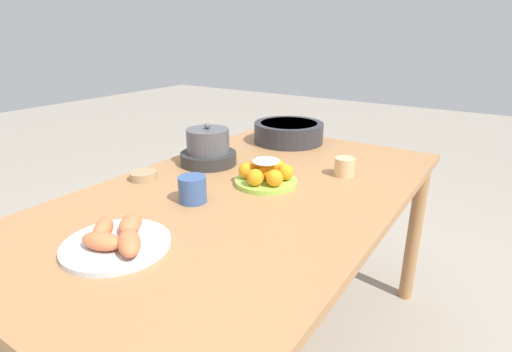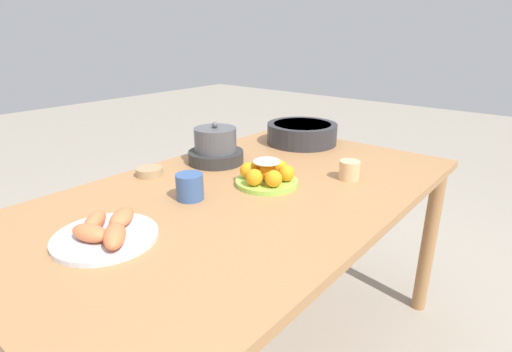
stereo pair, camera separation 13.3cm
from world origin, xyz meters
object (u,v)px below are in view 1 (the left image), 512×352
(cup_near, at_px, (344,167))
(warming_pot, at_px, (208,149))
(dining_table, at_px, (246,212))
(cup_far, at_px, (192,189))
(seafood_platter, at_px, (117,240))
(sauce_bowl, at_px, (143,175))
(cake_plate, at_px, (266,174))
(serving_bowl, at_px, (289,132))

(cup_near, relative_size, warming_pot, 0.33)
(dining_table, height_order, cup_far, cup_far)
(seafood_platter, bearing_deg, dining_table, -6.28)
(seafood_platter, xyz_separation_m, cup_near, (0.79, -0.27, 0.01))
(sauce_bowl, xyz_separation_m, cup_near, (0.43, -0.58, 0.02))
(cake_plate, bearing_deg, seafood_platter, 172.35)
(cake_plate, bearing_deg, cup_near, -40.51)
(cake_plate, xyz_separation_m, cup_near, (0.23, -0.19, -0.00))
(seafood_platter, height_order, cup_far, cup_far)
(dining_table, relative_size, cake_plate, 7.35)
(sauce_bowl, bearing_deg, seafood_platter, -139.26)
(cake_plate, relative_size, sauce_bowl, 2.24)
(seafood_platter, bearing_deg, cake_plate, -7.65)
(sauce_bowl, relative_size, warming_pot, 0.44)
(serving_bowl, bearing_deg, seafood_platter, -173.38)
(warming_pot, bearing_deg, seafood_platter, -159.77)
(dining_table, distance_m, cup_near, 0.40)
(seafood_platter, relative_size, cup_far, 3.04)
(seafood_platter, bearing_deg, serving_bowl, 6.62)
(serving_bowl, xyz_separation_m, cup_near, (-0.30, -0.39, -0.02))
(sauce_bowl, relative_size, cup_near, 1.31)
(serving_bowl, distance_m, seafood_platter, 1.09)
(cake_plate, bearing_deg, dining_table, 165.06)
(dining_table, bearing_deg, cup_near, -34.66)
(serving_bowl, bearing_deg, warming_pot, 167.36)
(cup_far, bearing_deg, cup_near, -32.31)
(cup_far, distance_m, warming_pot, 0.37)
(serving_bowl, relative_size, cup_far, 3.75)
(sauce_bowl, xyz_separation_m, seafood_platter, (-0.36, -0.31, 0.00))
(serving_bowl, bearing_deg, dining_table, -163.74)
(serving_bowl, distance_m, warming_pot, 0.47)
(cup_far, xyz_separation_m, warming_pot, (0.31, 0.20, 0.02))
(dining_table, bearing_deg, sauce_bowl, 107.39)
(cup_far, bearing_deg, cake_plate, -23.35)
(warming_pot, bearing_deg, sauce_bowl, 162.80)
(cake_plate, distance_m, serving_bowl, 0.56)
(serving_bowl, xyz_separation_m, cup_far, (-0.77, -0.09, -0.01))
(dining_table, bearing_deg, serving_bowl, 16.26)
(serving_bowl, bearing_deg, cup_near, -126.89)
(cake_plate, height_order, serving_bowl, same)
(warming_pot, bearing_deg, dining_table, -117.79)
(dining_table, distance_m, cup_far, 0.22)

